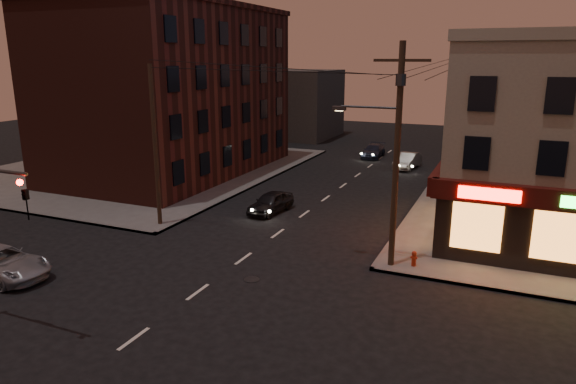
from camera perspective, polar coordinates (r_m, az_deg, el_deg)
The scene contains 14 objects.
ground at distance 22.08m, azimuth -10.00°, elevation -10.90°, with size 120.00×120.00×0.00m, color black.
sidewalk_nw at distance 46.93m, azimuth -15.71°, elevation 2.63°, with size 24.00×28.00×0.15m, color #514F4C.
brick_apartment at distance 43.93m, azimuth -12.70°, elevation 10.70°, with size 12.00×20.00×13.00m, color #451C16.
bg_building_ne_a at distance 54.86m, azimuth 26.42°, elevation 6.96°, with size 10.00×12.00×7.00m, color #3F3D3A.
bg_building_nw at distance 63.54m, azimuth 0.97°, elevation 9.79°, with size 9.00×10.00×8.00m, color #3F3D3A.
bg_building_ne_b at distance 68.77m, azimuth 24.26°, elevation 8.05°, with size 8.00×8.00×6.00m, color #3F3D3A.
utility_pole_main at distance 23.03m, azimuth 11.76°, elevation 5.16°, with size 4.20×0.44×10.00m.
utility_pole_far at distance 48.91m, azimuth 18.35°, elevation 8.34°, with size 0.26×0.26×9.00m, color #382619.
utility_pole_west at distance 29.61m, azimuth -14.55°, elevation 4.89°, with size 0.24×0.24×9.00m, color #382619.
suv_cross at distance 26.17m, azimuth -29.40°, elevation -6.88°, with size 2.26×4.89×1.36m, color gray.
sedan_near at distance 32.20m, azimuth -1.93°, elevation -1.17°, with size 1.54×3.82×1.30m, color black.
sedan_mid at distance 46.26m, azimuth 13.12°, elevation 3.39°, with size 1.45×4.15×1.37m, color #65635E.
sedan_far at distance 50.90m, azimuth 9.46°, elevation 4.52°, with size 1.73×4.26×1.24m, color #181E30.
fire_hydrant at distance 24.47m, azimuth 13.82°, elevation -7.11°, with size 0.31×0.31×0.72m.
Camera 1 is at (11.27, -16.46, 9.47)m, focal length 32.00 mm.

